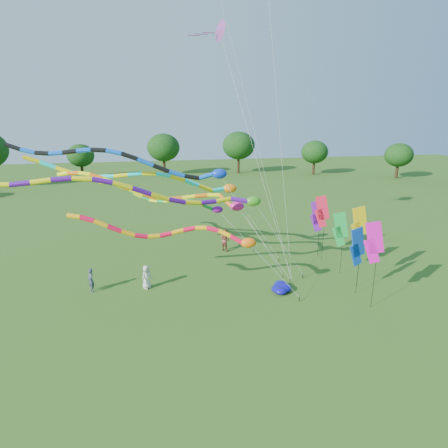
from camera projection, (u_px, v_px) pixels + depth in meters
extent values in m
plane|color=#2D5516|center=(276.00, 318.00, 20.58)|extent=(160.00, 160.00, 0.00)
cylinder|color=#382314|center=(396.00, 170.00, 65.96)|extent=(0.50, 0.50, 3.42)
ellipsoid|color=#11380F|center=(399.00, 144.00, 64.74)|extent=(7.22, 7.22, 6.13)
cylinder|color=#382314|center=(313.00, 169.00, 71.61)|extent=(0.50, 0.50, 2.40)
ellipsoid|color=#11380F|center=(315.00, 152.00, 70.75)|extent=(5.06, 5.06, 4.30)
cylinder|color=#382314|center=(238.00, 164.00, 73.52)|extent=(0.50, 0.50, 3.56)
ellipsoid|color=#11380F|center=(239.00, 140.00, 72.24)|extent=(7.53, 7.53, 6.40)
cylinder|color=#382314|center=(165.00, 169.00, 70.27)|extent=(0.50, 0.50, 2.54)
ellipsoid|color=#11380F|center=(164.00, 151.00, 69.36)|extent=(5.37, 5.37, 4.56)
cylinder|color=#382314|center=(84.00, 172.00, 66.65)|extent=(0.50, 0.50, 2.54)
ellipsoid|color=#11380F|center=(82.00, 153.00, 65.74)|extent=(5.36, 5.36, 4.55)
cylinder|color=black|center=(299.00, 299.00, 22.41)|extent=(0.05, 0.05, 0.30)
cylinder|color=silver|center=(275.00, 271.00, 21.81)|extent=(0.02, 0.02, 4.68)
ellipsoid|color=#FF650D|center=(249.00, 243.00, 21.25)|extent=(0.91, 0.59, 0.59)
cylinder|color=#FE0E38|center=(236.00, 239.00, 21.25)|extent=(0.27, 0.27, 0.78)
cylinder|color=#FFA40D|center=(225.00, 233.00, 21.30)|extent=(0.27, 0.27, 0.74)
cylinder|color=#FE0E38|center=(213.00, 229.00, 21.35)|extent=(0.27, 0.27, 0.69)
cylinder|color=#FFA40D|center=(201.00, 228.00, 21.38)|extent=(0.27, 0.27, 0.67)
cylinder|color=#FE0E38|center=(189.00, 229.00, 21.39)|extent=(0.27, 0.27, 0.68)
cylinder|color=#FFA40D|center=(178.00, 232.00, 21.35)|extent=(0.27, 0.27, 0.69)
cylinder|color=#FE0E38|center=(166.00, 235.00, 21.25)|extent=(0.27, 0.27, 0.69)
cylinder|color=#FFA40D|center=(154.00, 236.00, 21.07)|extent=(0.27, 0.27, 0.69)
cylinder|color=#FE0E38|center=(141.00, 236.00, 20.83)|extent=(0.27, 0.27, 0.72)
cylinder|color=#FFA40D|center=(128.00, 233.00, 20.55)|extent=(0.27, 0.27, 0.75)
cylinder|color=#FE0E38|center=(114.00, 229.00, 20.26)|extent=(0.27, 0.27, 0.77)
cylinder|color=#FFA40D|center=(101.00, 223.00, 20.00)|extent=(0.27, 0.27, 0.75)
cylinder|color=#FE0E38|center=(87.00, 219.00, 19.82)|extent=(0.27, 0.27, 0.71)
cylinder|color=#FFA40D|center=(74.00, 216.00, 19.73)|extent=(0.27, 0.27, 0.67)
cylinder|color=black|center=(290.00, 281.00, 24.88)|extent=(0.05, 0.05, 0.30)
cylinder|color=silver|center=(264.00, 243.00, 24.43)|extent=(0.02, 0.02, 6.05)
ellipsoid|color=#EE1A7D|center=(237.00, 206.00, 24.02)|extent=(0.95, 0.61, 0.61)
cylinder|color=orange|center=(226.00, 201.00, 24.30)|extent=(0.28, 0.28, 1.14)
cylinder|color=#FDF60C|center=(214.00, 195.00, 24.60)|extent=(0.28, 0.28, 0.84)
cylinder|color=orange|center=(201.00, 196.00, 24.72)|extent=(0.28, 0.28, 0.84)
cylinder|color=#FDF60C|center=(189.00, 197.00, 24.79)|extent=(0.28, 0.28, 0.85)
cylinder|color=orange|center=(176.00, 198.00, 24.81)|extent=(0.28, 0.28, 0.85)
cylinder|color=#FDF60C|center=(163.00, 198.00, 24.75)|extent=(0.28, 0.28, 0.86)
cylinder|color=orange|center=(150.00, 196.00, 24.65)|extent=(0.28, 0.28, 0.89)
cylinder|color=#FDF60C|center=(136.00, 192.00, 24.51)|extent=(0.28, 0.28, 0.92)
cylinder|color=orange|center=(123.00, 187.00, 24.38)|extent=(0.28, 0.28, 0.93)
cylinder|color=#FDF60C|center=(110.00, 181.00, 24.29)|extent=(0.28, 0.28, 0.91)
cylinder|color=orange|center=(97.00, 177.00, 24.29)|extent=(0.28, 0.28, 0.87)
cylinder|color=#FDF60C|center=(85.00, 174.00, 24.39)|extent=(0.28, 0.28, 0.84)
cylinder|color=orange|center=(74.00, 173.00, 24.59)|extent=(0.28, 0.28, 0.85)
cylinder|color=#FDF60C|center=(63.00, 174.00, 24.87)|extent=(0.28, 0.28, 0.86)
cylinder|color=black|center=(303.00, 276.00, 25.66)|extent=(0.05, 0.05, 0.30)
cylinder|color=silver|center=(279.00, 240.00, 24.33)|extent=(0.02, 0.02, 6.59)
ellipsoid|color=#36911A|center=(253.00, 201.00, 23.03)|extent=(0.96, 0.62, 0.62)
cylinder|color=#4A0C8A|center=(239.00, 200.00, 22.97)|extent=(0.28, 0.28, 1.10)
cylinder|color=yellow|center=(223.00, 200.00, 22.82)|extent=(0.28, 0.28, 1.00)
cylinder|color=#4A0C8A|center=(208.00, 202.00, 22.39)|extent=(0.28, 0.28, 1.00)
cylinder|color=yellow|center=(193.00, 203.00, 21.91)|extent=(0.28, 0.28, 1.02)
cylinder|color=#4A0C8A|center=(177.00, 201.00, 21.39)|extent=(0.28, 0.28, 1.04)
cylinder|color=yellow|center=(160.00, 197.00, 20.84)|extent=(0.28, 0.28, 1.07)
cylinder|color=#4A0C8A|center=(142.00, 191.00, 20.32)|extent=(0.28, 0.28, 1.07)
cylinder|color=yellow|center=(122.00, 185.00, 19.86)|extent=(0.28, 0.28, 1.05)
cylinder|color=#4A0C8A|center=(102.00, 181.00, 19.48)|extent=(0.28, 0.28, 1.01)
cylinder|color=yellow|center=(82.00, 179.00, 19.21)|extent=(0.28, 0.28, 0.99)
cylinder|color=#4A0C8A|center=(62.00, 179.00, 19.02)|extent=(0.28, 0.28, 1.00)
cylinder|color=yellow|center=(41.00, 181.00, 18.91)|extent=(0.28, 0.28, 1.01)
cylinder|color=#4A0C8A|center=(20.00, 184.00, 18.82)|extent=(0.28, 0.28, 1.01)
cylinder|color=black|center=(283.00, 276.00, 25.64)|extent=(0.05, 0.05, 0.30)
cylinder|color=silver|center=(252.00, 226.00, 24.59)|extent=(0.02, 0.02, 8.17)
ellipsoid|color=#0D33B9|center=(219.00, 174.00, 23.58)|extent=(0.98, 0.63, 0.63)
cylinder|color=blue|center=(207.00, 176.00, 23.62)|extent=(0.28, 0.28, 0.97)
cylinder|color=black|center=(192.00, 177.00, 23.54)|extent=(0.28, 0.28, 0.96)
cylinder|color=blue|center=(177.00, 174.00, 23.26)|extent=(0.28, 0.28, 0.99)
cylinder|color=black|center=(161.00, 168.00, 22.99)|extent=(0.28, 0.28, 1.01)
cylinder|color=blue|center=(145.00, 162.00, 22.76)|extent=(0.28, 0.28, 1.01)
cylinder|color=black|center=(130.00, 156.00, 22.59)|extent=(0.28, 0.28, 0.98)
cylinder|color=blue|center=(114.00, 152.00, 22.52)|extent=(0.28, 0.28, 0.95)
cylinder|color=black|center=(99.00, 150.00, 22.55)|extent=(0.28, 0.28, 0.93)
cylinder|color=blue|center=(84.00, 150.00, 22.67)|extent=(0.28, 0.28, 0.94)
cylinder|color=black|center=(70.00, 152.00, 22.85)|extent=(0.28, 0.28, 0.95)
cylinder|color=blue|center=(56.00, 153.00, 23.04)|extent=(0.28, 0.28, 0.95)
cylinder|color=black|center=(42.00, 153.00, 23.19)|extent=(0.28, 0.28, 0.94)
cylinder|color=blue|center=(28.00, 151.00, 23.27)|extent=(0.28, 0.28, 0.95)
cylinder|color=black|center=(13.00, 147.00, 23.27)|extent=(0.28, 0.28, 0.98)
cylinder|color=black|center=(279.00, 260.00, 28.58)|extent=(0.05, 0.05, 0.30)
cylinder|color=silver|center=(255.00, 225.00, 27.51)|extent=(0.02, 0.02, 6.71)
ellipsoid|color=orange|center=(230.00, 188.00, 26.47)|extent=(1.01, 0.65, 0.65)
cylinder|color=#0DE9DE|center=(219.00, 190.00, 26.17)|extent=(0.29, 0.29, 1.03)
cylinder|color=yellow|center=(206.00, 188.00, 25.74)|extent=(0.29, 0.29, 1.03)
cylinder|color=#0DE9DE|center=(192.00, 183.00, 25.42)|extent=(0.29, 0.29, 1.02)
cylinder|color=yellow|center=(178.00, 178.00, 25.19)|extent=(0.29, 0.29, 0.99)
cylinder|color=#0DE9DE|center=(163.00, 175.00, 25.04)|extent=(0.29, 0.29, 0.96)
cylinder|color=yellow|center=(149.00, 174.00, 25.00)|extent=(0.29, 0.29, 0.95)
cylinder|color=#0DE9DE|center=(135.00, 174.00, 25.03)|extent=(0.29, 0.29, 0.96)
cylinder|color=yellow|center=(121.00, 175.00, 25.10)|extent=(0.29, 0.29, 0.97)
cylinder|color=#0DE9DE|center=(107.00, 177.00, 25.17)|extent=(0.29, 0.29, 0.96)
cylinder|color=yellow|center=(93.00, 176.00, 25.18)|extent=(0.29, 0.29, 0.96)
cylinder|color=#0DE9DE|center=(78.00, 174.00, 25.12)|extent=(0.29, 0.29, 0.97)
cylinder|color=yellow|center=(63.00, 170.00, 24.96)|extent=(0.29, 0.29, 1.00)
cylinder|color=#0DE9DE|center=(48.00, 165.00, 24.71)|extent=(0.29, 0.29, 1.02)
cylinder|color=yellow|center=(31.00, 159.00, 24.40)|extent=(0.29, 0.29, 1.01)
cylinder|color=black|center=(254.00, 250.00, 30.68)|extent=(0.05, 0.05, 0.30)
cylinder|color=silver|center=(236.00, 229.00, 30.45)|extent=(0.02, 0.02, 4.38)
ellipsoid|color=#7A0B7C|center=(218.00, 210.00, 30.25)|extent=(0.88, 0.57, 0.57)
cylinder|color=#149833|center=(208.00, 207.00, 30.04)|extent=(0.26, 0.26, 0.99)
cylinder|color=#EEF60C|center=(199.00, 204.00, 29.83)|extent=(0.26, 0.26, 0.74)
cylinder|color=#149833|center=(191.00, 201.00, 29.98)|extent=(0.26, 0.26, 0.71)
cylinder|color=#EEF60C|center=(183.00, 200.00, 30.23)|extent=(0.26, 0.26, 0.72)
cylinder|color=#149833|center=(175.00, 200.00, 30.54)|extent=(0.26, 0.26, 0.74)
cylinder|color=#EEF60C|center=(168.00, 201.00, 30.87)|extent=(0.26, 0.26, 0.74)
cylinder|color=#149833|center=(161.00, 202.00, 31.18)|extent=(0.26, 0.26, 0.72)
cylinder|color=#EEF60C|center=(153.00, 201.00, 31.42)|extent=(0.26, 0.26, 0.71)
cylinder|color=#149833|center=(146.00, 199.00, 31.57)|extent=(0.26, 0.26, 0.73)
cylinder|color=#EEF60C|center=(138.00, 195.00, 31.63)|extent=(0.26, 0.26, 0.77)
cylinder|color=#149833|center=(129.00, 191.00, 31.60)|extent=(0.26, 0.26, 0.79)
cylinder|color=#EEF60C|center=(121.00, 187.00, 31.52)|extent=(0.26, 0.26, 0.77)
cylinder|color=#149833|center=(112.00, 184.00, 31.41)|extent=(0.26, 0.26, 0.74)
cylinder|color=#EEF60C|center=(103.00, 183.00, 31.32)|extent=(0.26, 0.26, 0.72)
cylinder|color=black|center=(291.00, 281.00, 24.81)|extent=(0.04, 0.04, 0.30)
cylinder|color=silver|center=(280.00, 138.00, 21.85)|extent=(0.01, 0.01, 18.54)
cylinder|color=black|center=(291.00, 281.00, 24.81)|extent=(0.04, 0.04, 0.30)
cylinder|color=silver|center=(240.00, 75.00, 19.39)|extent=(0.01, 0.01, 26.26)
cylinder|color=black|center=(291.00, 281.00, 24.81)|extent=(0.04, 0.04, 0.30)
cylinder|color=silver|center=(254.00, 151.00, 25.54)|extent=(0.01, 0.01, 18.03)
cone|color=purple|center=(219.00, 31.00, 26.30)|extent=(1.71, 1.80, 1.67)
cube|color=purple|center=(209.00, 32.00, 26.20)|extent=(0.90, 0.12, 0.04)
cube|color=purple|center=(201.00, 34.00, 26.12)|extent=(0.90, 0.12, 0.04)
cube|color=purple|center=(194.00, 35.00, 26.05)|extent=(0.90, 0.12, 0.04)
cylinder|color=black|center=(375.00, 269.00, 21.07)|extent=(0.02, 0.02, 4.85)
cube|color=#E80CAB|center=(375.00, 238.00, 20.61)|extent=(1.10, 0.51, 1.93)
cube|color=#E80CAB|center=(372.00, 251.00, 20.84)|extent=(0.96, 0.45, 1.51)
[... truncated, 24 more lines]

